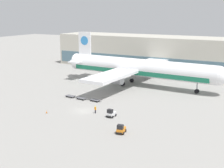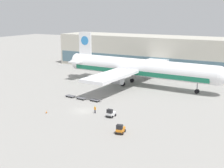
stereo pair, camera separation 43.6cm
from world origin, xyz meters
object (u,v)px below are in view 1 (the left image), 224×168
at_px(ground_crew_near, 95,109).
at_px(baggage_dolly_lead, 70,96).
at_px(baggage_tug_mid, 111,113).
at_px(baggage_dolly_second, 82,98).
at_px(baggage_dolly_third, 95,100).
at_px(airplane_main, 136,68).
at_px(traffic_cone_near, 47,112).
at_px(baggage_tug_foreground, 121,129).

bearing_deg(ground_crew_near, baggage_dolly_lead, -21.20).
distance_m(baggage_tug_mid, baggage_dolly_second, 17.11).
distance_m(baggage_tug_mid, baggage_dolly_third, 13.78).
xyz_separation_m(baggage_dolly_lead, baggage_dolly_second, (4.12, -0.34, 0.00)).
xyz_separation_m(airplane_main, baggage_dolly_third, (-1.81, -23.13, -5.45)).
relative_size(ground_crew_near, traffic_cone_near, 2.46).
bearing_deg(baggage_dolly_third, baggage_dolly_second, -169.48).
bearing_deg(baggage_dolly_third, ground_crew_near, -50.89).
xyz_separation_m(ground_crew_near, traffic_cone_near, (-10.50, -5.65, -0.73)).
bearing_deg(baggage_dolly_lead, baggage_tug_foreground, -27.23).
xyz_separation_m(baggage_tug_mid, baggage_dolly_lead, (-18.67, 9.34, -0.49)).
distance_m(baggage_tug_foreground, traffic_cone_near, 22.01).
height_order(ground_crew_near, traffic_cone_near, ground_crew_near).
bearing_deg(ground_crew_near, traffic_cone_near, 39.37).
distance_m(baggage_tug_mid, traffic_cone_near, 16.03).
bearing_deg(ground_crew_near, baggage_dolly_second, -29.63).
xyz_separation_m(baggage_tug_foreground, baggage_tug_mid, (-6.68, 7.87, 0.00)).
xyz_separation_m(airplane_main, baggage_tug_mid, (8.38, -32.39, -4.96)).
bearing_deg(baggage_tug_foreground, baggage_dolly_second, -138.93).
distance_m(baggage_tug_foreground, baggage_dolly_third, 24.05).
bearing_deg(baggage_dolly_second, baggage_tug_foreground, -31.52).
bearing_deg(baggage_dolly_second, traffic_cone_near, -85.53).
distance_m(airplane_main, baggage_dolly_third, 23.83).
xyz_separation_m(baggage_dolly_lead, baggage_dolly_third, (8.48, -0.07, 0.00)).
bearing_deg(ground_crew_near, baggage_tug_foreground, 154.77).
relative_size(baggage_tug_foreground, baggage_dolly_third, 0.71).
xyz_separation_m(airplane_main, baggage_tug_foreground, (15.06, -40.26, -4.96)).
bearing_deg(baggage_dolly_lead, traffic_cone_near, -69.47).
bearing_deg(airplane_main, baggage_dolly_lead, -111.71).
height_order(baggage_tug_foreground, baggage_tug_mid, same).
bearing_deg(baggage_tug_foreground, traffic_cone_near, -107.49).
bearing_deg(baggage_dolly_third, baggage_dolly_lead, -173.52).
height_order(baggage_tug_mid, baggage_dolly_lead, baggage_tug_mid).
xyz_separation_m(airplane_main, ground_crew_near, (3.72, -31.92, -4.74)).
distance_m(baggage_tug_mid, baggage_dolly_lead, 20.88).
height_order(baggage_tug_mid, baggage_dolly_second, baggage_tug_mid).
bearing_deg(airplane_main, traffic_cone_near, -97.89).
bearing_deg(traffic_cone_near, baggage_tug_mid, 18.86).
bearing_deg(ground_crew_near, airplane_main, -72.24).
bearing_deg(baggage_tug_foreground, baggage_dolly_lead, -134.63).
height_order(baggage_tug_foreground, ground_crew_near, baggage_tug_foreground).
height_order(baggage_tug_mid, traffic_cone_near, baggage_tug_mid).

